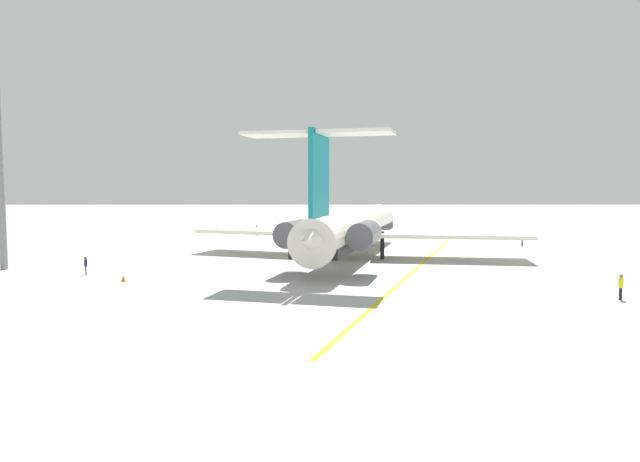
{
  "coord_description": "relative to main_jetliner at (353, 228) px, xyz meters",
  "views": [
    {
      "loc": [
        -59.18,
        17.25,
        7.86
      ],
      "look_at": [
        2.74,
        16.97,
        2.96
      ],
      "focal_mm": 30.89,
      "sensor_mm": 36.0,
      "label": 1
    }
  ],
  "objects": [
    {
      "name": "ground_crew_near_nose",
      "position": [
        -11.78,
        24.77,
        -2.36
      ],
      "size": [
        0.4,
        0.27,
        1.68
      ],
      "rotation": [
        0.0,
        0.0,
        5.08
      ],
      "color": "black",
      "rests_on": "ground"
    },
    {
      "name": "ground_crew_starboard",
      "position": [
        28.85,
        13.92,
        -2.31
      ],
      "size": [
        0.43,
        0.28,
        1.77
      ],
      "rotation": [
        0.0,
        0.0,
        1.94
      ],
      "color": "black",
      "rests_on": "ground"
    },
    {
      "name": "ground",
      "position": [
        -1.57,
        -13.28,
        -3.43
      ],
      "size": [
        383.91,
        383.91,
        0.0
      ],
      "primitive_type": "plane",
      "color": "#ADADA8"
    },
    {
      "name": "ground_crew_portside",
      "position": [
        12.93,
        -23.66,
        -2.36
      ],
      "size": [
        0.27,
        0.43,
        1.69
      ],
      "rotation": [
        0.0,
        0.0,
        3.26
      ],
      "color": "black",
      "rests_on": "ground"
    },
    {
      "name": "main_jetliner",
      "position": [
        0.0,
        0.0,
        0.0
      ],
      "size": [
        42.6,
        38.11,
        12.58
      ],
      "rotation": [
        0.0,
        0.0,
        -0.25
      ],
      "color": "silver",
      "rests_on": "ground"
    },
    {
      "name": "taxiway_centreline",
      "position": [
        1.17,
        -8.75,
        -3.43
      ],
      "size": [
        75.24,
        26.35,
        0.01
      ],
      "primitive_type": "cube",
      "rotation": [
        0.0,
        0.0,
        -0.33
      ],
      "color": "gold",
      "rests_on": "ground"
    },
    {
      "name": "safety_cone_nose",
      "position": [
        -15.15,
        20.23,
        -3.16
      ],
      "size": [
        0.4,
        0.4,
        0.55
      ],
      "primitive_type": "cone",
      "color": "#EA590F",
      "rests_on": "ground"
    },
    {
      "name": "ground_crew_near_tail",
      "position": [
        -22.82,
        -17.25,
        -2.27
      ],
      "size": [
        0.29,
        0.44,
        1.83
      ],
      "rotation": [
        0.0,
        0.0,
        0.35
      ],
      "color": "black",
      "rests_on": "ground"
    }
  ]
}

